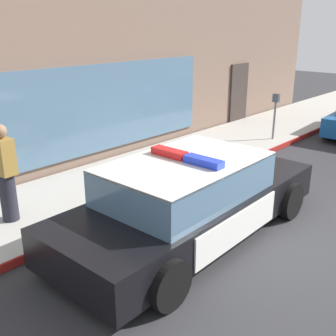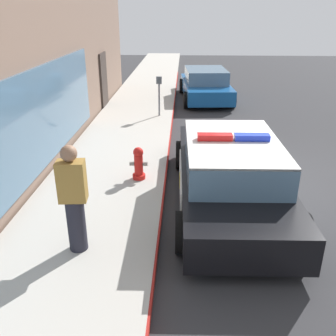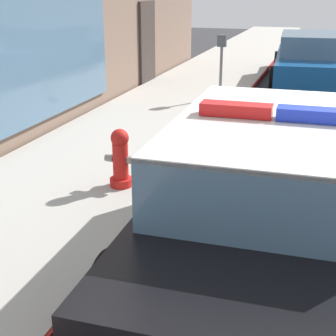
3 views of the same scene
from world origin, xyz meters
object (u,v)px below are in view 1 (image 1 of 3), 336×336
Objects in this scene: police_cruiser at (191,199)px; fire_hydrant at (144,171)px; pedestrian_on_sidewalk at (5,173)px; parking_meter at (275,108)px.

police_cruiser is 2.03m from fire_hydrant.
fire_hydrant is at bearing -18.68° from pedestrian_on_sidewalk.
pedestrian_on_sidewalk is 7.91m from parking_meter.
police_cruiser is 3.15m from pedestrian_on_sidewalk.
fire_hydrant is (0.76, 1.87, -0.18)m from police_cruiser.
fire_hydrant is 0.54× the size of parking_meter.
fire_hydrant is 5.27m from parking_meter.
parking_meter is (7.87, -0.75, 0.07)m from pedestrian_on_sidewalk.
fire_hydrant is 0.42× the size of pedestrian_on_sidewalk.
parking_meter is (5.24, -0.11, 0.58)m from fire_hydrant.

